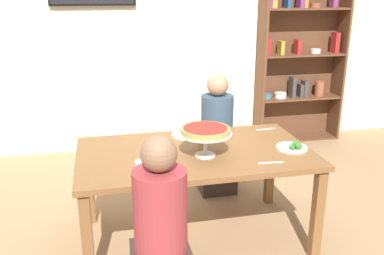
% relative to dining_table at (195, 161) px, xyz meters
% --- Properties ---
extents(ground_plane, '(12.00, 12.00, 0.00)m').
position_rel_dining_table_xyz_m(ground_plane, '(0.00, 0.00, -0.66)').
color(ground_plane, '#9E7A56').
extents(rear_partition, '(8.00, 0.12, 2.80)m').
position_rel_dining_table_xyz_m(rear_partition, '(0.00, 2.20, 0.74)').
color(rear_partition, beige).
rests_on(rear_partition, ground_plane).
extents(dining_table, '(1.71, 0.98, 0.74)m').
position_rel_dining_table_xyz_m(dining_table, '(0.00, 0.00, 0.00)').
color(dining_table, brown).
rests_on(dining_table, ground_plane).
extents(bookshelf, '(1.10, 0.30, 2.21)m').
position_rel_dining_table_xyz_m(bookshelf, '(1.82, 2.02, 0.46)').
color(bookshelf, brown).
rests_on(bookshelf, ground_plane).
extents(diner_near_left, '(0.34, 0.34, 1.15)m').
position_rel_dining_table_xyz_m(diner_near_left, '(-0.37, -0.77, -0.17)').
color(diner_near_left, '#382D28').
rests_on(diner_near_left, ground_plane).
extents(diner_far_right, '(0.34, 0.34, 1.15)m').
position_rel_dining_table_xyz_m(diner_far_right, '(0.39, 0.79, -0.17)').
color(diner_far_right, '#382D28').
rests_on(diner_far_right, ground_plane).
extents(deep_dish_pizza_stand, '(0.38, 0.38, 0.21)m').
position_rel_dining_table_xyz_m(deep_dish_pizza_stand, '(0.05, -0.11, 0.26)').
color(deep_dish_pizza_stand, silver).
rests_on(deep_dish_pizza_stand, dining_table).
extents(salad_plate_near_diner, '(0.26, 0.26, 0.07)m').
position_rel_dining_table_xyz_m(salad_plate_near_diner, '(0.01, 0.35, 0.10)').
color(salad_plate_near_diner, white).
rests_on(salad_plate_near_diner, dining_table).
extents(salad_plate_far_diner, '(0.24, 0.24, 0.07)m').
position_rel_dining_table_xyz_m(salad_plate_far_diner, '(0.72, -0.13, 0.10)').
color(salad_plate_far_diner, white).
rests_on(salad_plate_far_diner, dining_table).
extents(beer_glass_amber_tall, '(0.07, 0.07, 0.15)m').
position_rel_dining_table_xyz_m(beer_glass_amber_tall, '(0.10, 0.19, 0.16)').
color(beer_glass_amber_tall, gold).
rests_on(beer_glass_amber_tall, dining_table).
extents(water_glass_clear_near, '(0.06, 0.06, 0.11)m').
position_rel_dining_table_xyz_m(water_glass_clear_near, '(-0.44, -0.37, 0.14)').
color(water_glass_clear_near, white).
rests_on(water_glass_clear_near, dining_table).
extents(cutlery_fork_near, '(0.18, 0.04, 0.00)m').
position_rel_dining_table_xyz_m(cutlery_fork_near, '(0.70, 0.36, 0.09)').
color(cutlery_fork_near, silver).
rests_on(cutlery_fork_near, dining_table).
extents(cutlery_knife_near, '(0.18, 0.03, 0.00)m').
position_rel_dining_table_xyz_m(cutlery_knife_near, '(0.46, -0.33, 0.09)').
color(cutlery_knife_near, silver).
rests_on(cutlery_knife_near, dining_table).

